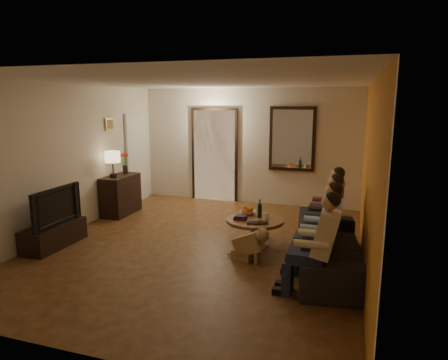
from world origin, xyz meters
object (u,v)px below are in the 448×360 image
(person_d, at_px, (329,210))
(bowl, at_px, (248,212))
(table_lamp, at_px, (113,164))
(person_c, at_px, (326,221))
(dog, at_px, (249,243))
(laptop, at_px, (257,224))
(person_a, at_px, (319,249))
(coffee_table, at_px, (255,232))
(tv_stand, at_px, (54,235))
(wine_bottle, at_px, (260,208))
(tv, at_px, (51,206))
(person_b, at_px, (323,233))
(dresser, at_px, (121,195))
(sofa, at_px, (331,246))

(person_d, distance_m, bowl, 1.31)
(table_lamp, height_order, person_c, table_lamp)
(person_d, relative_size, bowl, 4.63)
(dog, distance_m, laptop, 0.42)
(person_a, xyz_separation_m, coffee_table, (-1.12, 1.45, -0.38))
(person_c, distance_m, laptop, 1.03)
(tv_stand, bearing_deg, person_d, 18.07)
(person_a, distance_m, wine_bottle, 1.89)
(laptop, bearing_deg, person_d, 15.07)
(table_lamp, xyz_separation_m, tv, (0.00, -1.76, -0.41))
(person_b, relative_size, dog, 2.14)
(dresser, height_order, person_b, person_b)
(dog, bearing_deg, laptop, 98.74)
(sofa, distance_m, bowl, 1.61)
(sofa, relative_size, laptop, 6.87)
(person_b, relative_size, person_c, 1.00)
(tv, distance_m, person_d, 4.43)
(person_b, xyz_separation_m, bowl, (-1.30, 1.07, -0.12))
(tv, relative_size, wine_bottle, 3.42)
(person_b, relative_size, laptop, 3.65)
(dresser, distance_m, dog, 3.54)
(sofa, distance_m, dog, 1.17)
(dresser, distance_m, laptop, 3.42)
(tv, bearing_deg, person_d, -71.93)
(table_lamp, bearing_deg, person_d, -5.25)
(sofa, bearing_deg, person_b, 153.67)
(coffee_table, distance_m, bowl, 0.38)
(sofa, bearing_deg, wine_bottle, 53.07)
(person_c, height_order, coffee_table, person_c)
(person_b, height_order, dog, person_b)
(tv, xyz_separation_m, bowl, (2.91, 1.24, -0.19))
(sofa, height_order, coffee_table, sofa)
(sofa, relative_size, person_a, 1.88)
(sofa, height_order, person_b, person_b)
(tv_stand, distance_m, dog, 3.17)
(person_a, height_order, coffee_table, person_a)
(person_d, distance_m, coffee_table, 1.23)
(dog, bearing_deg, person_c, 35.40)
(sofa, bearing_deg, coffee_table, 57.85)
(person_d, relative_size, dog, 2.14)
(tv_stand, height_order, laptop, laptop)
(dog, bearing_deg, person_b, 4.10)
(tv_stand, height_order, bowl, bowl)
(person_d, bearing_deg, person_a, -90.00)
(tv_stand, relative_size, person_a, 0.91)
(person_b, bearing_deg, coffee_table, 142.84)
(tv_stand, height_order, person_c, person_c)
(table_lamp, xyz_separation_m, person_d, (4.21, -0.39, -0.48))
(coffee_table, xyz_separation_m, wine_bottle, (0.05, 0.10, 0.38))
(person_c, height_order, dog, person_c)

